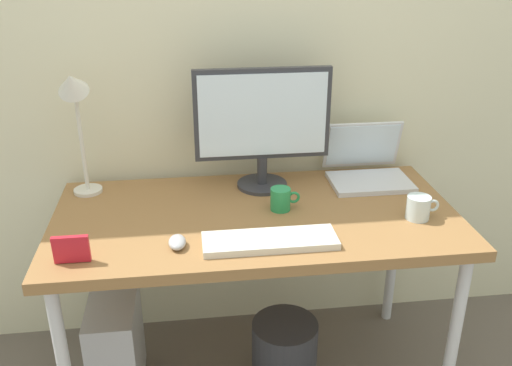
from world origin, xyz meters
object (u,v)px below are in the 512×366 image
(desk, at_px, (256,229))
(computer_tower, at_px, (117,347))
(keyboard, at_px, (270,241))
(photo_frame, at_px, (71,249))
(laptop, at_px, (367,166))
(wastebasket, at_px, (284,355))
(monitor, at_px, (262,122))
(coffee_mug, at_px, (281,199))
(mouse, at_px, (177,242))
(glass_cup, at_px, (419,207))
(desk_lamp, at_px, (75,104))

(desk, height_order, computer_tower, desk)
(keyboard, xyz_separation_m, photo_frame, (-0.62, -0.03, 0.04))
(laptop, height_order, wastebasket, laptop)
(monitor, bearing_deg, coffee_mug, -79.45)
(laptop, bearing_deg, wastebasket, -140.57)
(mouse, bearing_deg, photo_frame, -170.04)
(monitor, height_order, mouse, monitor)
(keyboard, height_order, coffee_mug, coffee_mug)
(glass_cup, relative_size, photo_frame, 1.08)
(laptop, height_order, keyboard, laptop)
(desk, bearing_deg, keyboard, -85.75)
(coffee_mug, relative_size, glass_cup, 0.92)
(glass_cup, xyz_separation_m, wastebasket, (-0.46, 0.05, -0.65))
(glass_cup, relative_size, computer_tower, 0.28)
(computer_tower, bearing_deg, glass_cup, -5.60)
(photo_frame, bearing_deg, laptop, 25.14)
(keyboard, distance_m, photo_frame, 0.62)
(desk, height_order, keyboard, keyboard)
(keyboard, xyz_separation_m, computer_tower, (-0.57, 0.22, -0.56))
(monitor, bearing_deg, desk_lamp, 179.91)
(laptop, xyz_separation_m, computer_tower, (-1.04, -0.26, -0.61))
(photo_frame, bearing_deg, glass_cup, 7.22)
(laptop, height_order, coffee_mug, laptop)
(computer_tower, bearing_deg, photo_frame, -101.27)
(monitor, relative_size, coffee_mug, 4.80)
(coffee_mug, xyz_separation_m, photo_frame, (-0.70, -0.28, 0.01))
(mouse, bearing_deg, keyboard, -4.05)
(monitor, xyz_separation_m, laptop, (0.44, 0.02, -0.21))
(keyboard, distance_m, mouse, 0.30)
(coffee_mug, distance_m, computer_tower, 0.88)
(desk, xyz_separation_m, photo_frame, (-0.60, -0.26, 0.11))
(monitor, relative_size, glass_cup, 4.41)
(desk, relative_size, photo_frame, 13.30)
(computer_tower, bearing_deg, desk_lamp, 108.60)
(photo_frame, relative_size, computer_tower, 0.26)
(wastebasket, bearing_deg, desk_lamp, 157.96)
(desk, xyz_separation_m, glass_cup, (0.57, -0.11, 0.11))
(desk, xyz_separation_m, wastebasket, (0.11, -0.06, -0.55))
(coffee_mug, height_order, computer_tower, coffee_mug)
(monitor, bearing_deg, photo_frame, -143.06)
(computer_tower, distance_m, wastebasket, 0.66)
(desk, distance_m, photo_frame, 0.67)
(desk, height_order, desk_lamp, desk_lamp)
(glass_cup, height_order, computer_tower, glass_cup)
(laptop, distance_m, computer_tower, 1.23)
(monitor, distance_m, desk_lamp, 0.69)
(monitor, height_order, wastebasket, monitor)
(desk, height_order, photo_frame, photo_frame)
(mouse, bearing_deg, coffee_mug, 30.61)
(monitor, distance_m, wastebasket, 0.93)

